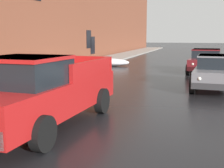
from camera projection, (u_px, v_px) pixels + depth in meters
The scene contains 5 objects.
left_sidewalk_slab at pixel (42, 75), 16.61m from camera, with size 2.74×80.00×0.13m, color gray.
snow_bank_near_corner_left at pixel (108, 62), 22.45m from camera, with size 3.19×1.16×0.62m.
pickup_truck_red_approaching_near_lane at pixel (41, 91), 7.43m from camera, with size 2.27×5.37×1.76m.
sedan_grey_parked_kerbside_close at pixel (216, 71), 12.59m from camera, with size 1.97×3.92×1.42m.
sedan_maroon_parked_kerbside_mid at pixel (206, 60), 18.16m from camera, with size 2.15×3.96×1.42m.
Camera 1 is at (2.05, 3.30, 2.22)m, focal length 49.13 mm.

